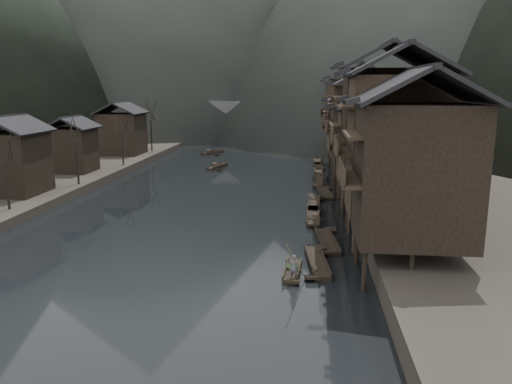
# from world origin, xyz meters

# --- Properties ---
(water) EXTENTS (300.00, 300.00, 0.00)m
(water) POSITION_xyz_m (0.00, 0.00, 0.00)
(water) COLOR black
(water) RESTS_ON ground
(right_bank) EXTENTS (40.00, 200.00, 1.80)m
(right_bank) POSITION_xyz_m (35.00, 40.00, 0.90)
(right_bank) COLOR #2D2823
(right_bank) RESTS_ON ground
(left_bank) EXTENTS (40.00, 200.00, 1.20)m
(left_bank) POSITION_xyz_m (-35.00, 40.00, 0.60)
(left_bank) COLOR #2D2823
(left_bank) RESTS_ON ground
(stilt_houses) EXTENTS (9.00, 67.60, 16.09)m
(stilt_houses) POSITION_xyz_m (17.28, 19.04, 9.03)
(stilt_houses) COLOR black
(stilt_houses) RESTS_ON ground
(left_houses) EXTENTS (8.10, 53.20, 8.73)m
(left_houses) POSITION_xyz_m (-20.50, 20.12, 5.66)
(left_houses) COLOR black
(left_houses) RESTS_ON left_bank
(bare_trees) EXTENTS (3.85, 61.45, 7.71)m
(bare_trees) POSITION_xyz_m (-17.00, 18.47, 6.57)
(bare_trees) COLOR black
(bare_trees) RESTS_ON left_bank
(moored_sampans) EXTENTS (3.12, 53.94, 0.47)m
(moored_sampans) POSITION_xyz_m (11.99, 17.76, 0.20)
(moored_sampans) COLOR black
(moored_sampans) RESTS_ON water
(midriver_boats) EXTENTS (14.15, 46.18, 0.45)m
(midriver_boats) POSITION_xyz_m (-1.70, 54.91, 0.20)
(midriver_boats) COLOR black
(midriver_boats) RESTS_ON water
(stone_bridge) EXTENTS (40.00, 6.00, 9.00)m
(stone_bridge) POSITION_xyz_m (-0.00, 72.00, 5.11)
(stone_bridge) COLOR #4C4C4F
(stone_bridge) RESTS_ON ground
(hero_sampan) EXTENTS (1.21, 4.49, 0.43)m
(hero_sampan) POSITION_xyz_m (9.81, -7.93, 0.20)
(hero_sampan) COLOR black
(hero_sampan) RESTS_ON water
(cargo_heap) EXTENTS (0.98, 1.28, 0.59)m
(cargo_heap) POSITION_xyz_m (9.80, -7.73, 0.72)
(cargo_heap) COLOR black
(cargo_heap) RESTS_ON hero_sampan
(boatman) EXTENTS (0.67, 0.50, 1.64)m
(boatman) POSITION_xyz_m (9.92, -9.48, 1.25)
(boatman) COLOR #58585A
(boatman) RESTS_ON hero_sampan
(bamboo_pole) EXTENTS (1.40, 1.92, 3.09)m
(bamboo_pole) POSITION_xyz_m (10.12, -9.48, 3.62)
(bamboo_pole) COLOR #8C7A51
(bamboo_pole) RESTS_ON boatman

